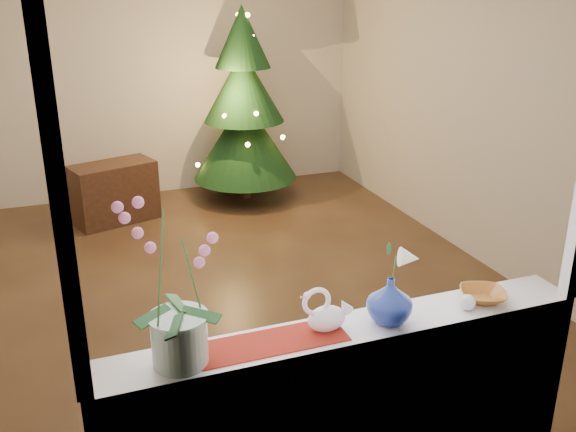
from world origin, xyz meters
The scene contains 15 objects.
ground centered at (0.00, 0.00, 0.00)m, with size 5.00×5.00×0.00m, color #311E14.
wall_back centered at (0.00, 2.50, 1.35)m, with size 4.50×0.10×2.70m, color #BCB3A5.
wall_front centered at (0.00, -2.50, 1.35)m, with size 4.50×0.10×2.70m, color #BCB3A5.
wall_right centered at (2.25, 0.00, 1.35)m, with size 0.10×5.00×2.70m, color #BCB3A5.
windowsill centered at (0.00, -2.37, 0.90)m, with size 2.20×0.26×0.04m, color white.
window_frame centered at (0.00, -2.47, 1.70)m, with size 2.22×0.06×1.60m, color white, non-canonical shape.
runner centered at (-0.38, -2.37, 0.92)m, with size 0.70×0.20×0.01m, color maroon.
orchid_pot centered at (-0.72, -2.38, 1.26)m, with size 0.23×0.23×0.68m, color silver, non-canonical shape.
swan centered at (-0.09, -2.36, 1.02)m, with size 0.23×0.10×0.19m, color white, non-canonical shape.
blue_vase centered at (0.18, -2.39, 1.04)m, with size 0.23×0.23×0.24m, color navy.
lily centered at (0.18, -2.39, 1.25)m, with size 0.13×0.07×0.18m, color white, non-canonical shape.
paperweight centered at (0.56, -2.42, 0.96)m, with size 0.07×0.07×0.07m, color silver.
amber_dish centered at (0.68, -2.37, 0.94)m, with size 0.17×0.17×0.04m, color #985920.
xmas_tree centered at (0.85, 1.95, 1.02)m, with size 1.11×1.11×2.04m, color black, non-canonical shape.
side_table centered at (-0.57, 1.72, 0.30)m, with size 0.79×0.40×0.59m, color black.
Camera 1 is at (-1.07, -4.50, 2.33)m, focal length 40.00 mm.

